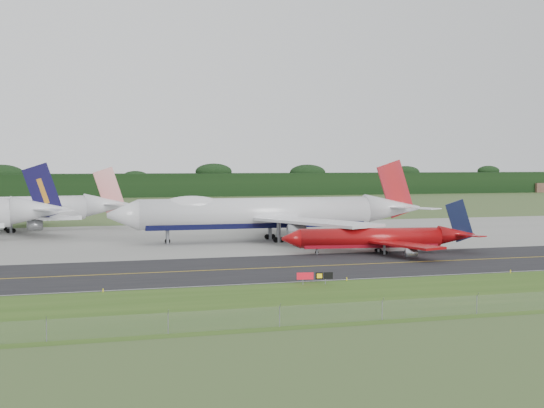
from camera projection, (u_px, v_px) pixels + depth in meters
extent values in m
plane|color=#3B4922|center=(298.00, 263.00, 132.27)|extent=(600.00, 600.00, 0.00)
cube|color=#2E4D16|center=(382.00, 298.00, 98.75)|extent=(400.00, 30.00, 0.01)
cube|color=black|center=(305.00, 266.00, 128.43)|extent=(400.00, 32.00, 0.02)
cube|color=gray|center=(231.00, 236.00, 181.11)|extent=(400.00, 78.00, 0.01)
cube|color=gold|center=(305.00, 266.00, 128.43)|extent=(400.00, 0.40, 0.00)
cube|color=silver|center=(339.00, 280.00, 113.59)|extent=(400.00, 0.25, 0.00)
plane|color=slate|center=(430.00, 307.00, 86.24)|extent=(320.00, 0.00, 320.00)
cylinder|color=slate|center=(430.00, 307.00, 86.24)|extent=(0.10, 0.10, 2.20)
cube|color=black|center=(132.00, 185.00, 395.30)|extent=(700.00, 24.00, 12.00)
cylinder|color=silver|center=(256.00, 213.00, 169.25)|extent=(52.49, 7.52, 6.65)
cube|color=black|center=(256.00, 222.00, 169.36)|extent=(49.85, 5.82, 2.33)
cone|color=silver|center=(123.00, 215.00, 161.39)|extent=(6.66, 6.76, 6.65)
cone|color=silver|center=(392.00, 208.00, 178.05)|extent=(13.93, 6.88, 6.65)
ellipsoid|color=silver|center=(191.00, 206.00, 165.24)|extent=(13.66, 5.88, 4.24)
cube|color=silver|center=(316.00, 222.00, 157.47)|extent=(20.72, 30.93, 0.57)
cube|color=silver|center=(277.00, 213.00, 186.00)|extent=(21.48, 30.80, 0.57)
cube|color=#AC1317|center=(395.00, 189.00, 178.00)|extent=(9.57, 0.69, 13.78)
cylinder|color=gray|center=(296.00, 231.00, 157.10)|extent=(3.68, 2.85, 2.79)
cylinder|color=gray|center=(262.00, 221.00, 184.39)|extent=(3.68, 2.85, 2.79)
cylinder|color=gray|center=(346.00, 236.00, 146.30)|extent=(3.68, 2.85, 2.79)
cylinder|color=gray|center=(271.00, 217.00, 198.39)|extent=(3.68, 2.85, 2.79)
cylinder|color=black|center=(168.00, 241.00, 164.25)|extent=(1.21, 0.56, 1.20)
cylinder|color=slate|center=(279.00, 232.00, 167.07)|extent=(0.95, 0.95, 4.45)
cylinder|color=black|center=(279.00, 240.00, 167.16)|extent=(1.21, 0.62, 1.20)
cylinder|color=slate|center=(270.00, 230.00, 174.11)|extent=(0.95, 0.95, 4.45)
cylinder|color=black|center=(270.00, 237.00, 174.20)|extent=(1.21, 0.62, 1.20)
cylinder|color=maroon|center=(370.00, 238.00, 146.98)|extent=(28.08, 7.90, 3.77)
cube|color=maroon|center=(370.00, 244.00, 147.05)|extent=(26.56, 6.76, 1.32)
cone|color=maroon|center=(291.00, 239.00, 144.86)|extent=(4.00, 4.25, 3.77)
cone|color=maroon|center=(457.00, 235.00, 149.35)|extent=(7.83, 4.83, 3.77)
cube|color=maroon|center=(406.00, 245.00, 140.00)|extent=(9.19, 16.29, 0.42)
cube|color=maroon|center=(383.00, 237.00, 155.33)|extent=(12.77, 15.69, 0.42)
cube|color=black|center=(460.00, 221.00, 149.27)|extent=(5.92, 1.19, 8.57)
cylinder|color=gray|center=(411.00, 253.00, 136.35)|extent=(2.27, 1.87, 1.58)
cylinder|color=gray|center=(377.00, 240.00, 159.02)|extent=(2.27, 1.87, 1.58)
cylinder|color=black|center=(317.00, 252.00, 145.69)|extent=(0.72, 0.40, 0.68)
cylinder|color=slate|center=(384.00, 249.00, 145.35)|extent=(0.60, 0.60, 1.94)
cylinder|color=black|center=(384.00, 253.00, 145.38)|extent=(0.72, 0.44, 0.68)
cylinder|color=slate|center=(378.00, 247.00, 149.44)|extent=(0.60, 0.60, 1.94)
cylinder|color=black|center=(378.00, 250.00, 149.48)|extent=(0.72, 0.44, 0.68)
cone|color=silver|center=(40.00, 210.00, 175.32)|extent=(13.04, 6.70, 6.62)
cube|color=#0F0B34|center=(43.00, 191.00, 175.30)|extent=(9.27, 0.59, 13.35)
cone|color=silver|center=(107.00, 205.00, 203.27)|extent=(12.66, 7.85, 6.27)
cube|color=silver|center=(33.00, 216.00, 183.11)|extent=(20.89, 26.12, 0.56)
cube|color=silver|center=(21.00, 210.00, 206.62)|extent=(15.38, 27.10, 0.56)
cube|color=#B90E0D|center=(109.00, 190.00, 203.34)|extent=(8.63, 1.69, 12.46)
cylinder|color=gray|center=(35.00, 225.00, 177.42)|extent=(3.75, 3.08, 2.63)
cylinder|color=gray|center=(17.00, 215.00, 212.18)|extent=(3.75, 3.08, 2.63)
cylinder|color=slate|center=(11.00, 225.00, 190.11)|extent=(0.99, 0.99, 3.95)
cylinder|color=black|center=(11.00, 231.00, 190.18)|extent=(1.20, 0.71, 1.13)
cylinder|color=slate|center=(8.00, 223.00, 196.38)|extent=(0.99, 0.99, 3.95)
cylinder|color=black|center=(8.00, 228.00, 196.45)|extent=(1.20, 0.71, 1.13)
cylinder|color=slate|center=(303.00, 282.00, 109.15)|extent=(0.13, 0.13, 0.77)
cylinder|color=slate|center=(325.00, 282.00, 109.56)|extent=(0.13, 0.13, 0.77)
cube|color=#B10D1C|center=(305.00, 276.00, 109.14)|extent=(2.42, 0.59, 0.99)
cube|color=black|center=(319.00, 276.00, 109.40)|extent=(1.12, 0.37, 0.99)
cube|color=black|center=(328.00, 276.00, 109.56)|extent=(1.33, 0.41, 0.99)
cylinder|color=yellow|center=(103.00, 290.00, 102.81)|extent=(0.16, 0.16, 0.50)
cylinder|color=yellow|center=(347.00, 279.00, 112.87)|extent=(0.16, 0.16, 0.50)
cylinder|color=yellow|center=(511.00, 271.00, 120.83)|extent=(0.16, 0.16, 0.50)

